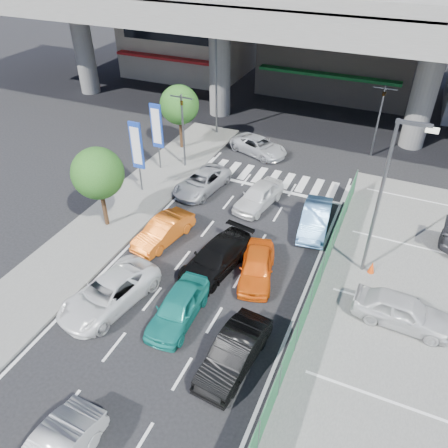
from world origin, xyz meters
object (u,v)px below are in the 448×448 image
at_px(taxi_teal_mid, 178,307).
at_px(hatch_black_mid_right, 234,353).
at_px(traffic_light_right, 382,104).
at_px(signboard_near, 137,148).
at_px(street_lamp_left, 218,74).
at_px(sedan_white_mid_left, 109,293).
at_px(kei_truck_front_right, 315,219).
at_px(sedan_white_front_mid, 259,196).
at_px(tree_near, 98,174).
at_px(wagon_silver_front_left, 202,182).
at_px(sedan_black_mid, 216,258).
at_px(tree_far, 179,105).
at_px(parked_sedan_white, 402,311).
at_px(signboard_far, 157,128).
at_px(traffic_cone, 372,267).
at_px(taxi_orange_left, 163,231).
at_px(taxi_orange_right, 257,266).
at_px(street_lamp_right, 386,189).
at_px(crossing_wagon_silver, 259,146).
at_px(traffic_light_left, 182,113).

distance_m(taxi_teal_mid, hatch_black_mid_right, 3.38).
xyz_separation_m(traffic_light_right, signboard_near, (-12.70, -11.01, -0.87)).
distance_m(traffic_light_right, taxi_teal_mid, 20.52).
bearing_deg(taxi_teal_mid, street_lamp_left, 107.10).
bearing_deg(sedan_white_mid_left, kei_truck_front_right, 64.13).
distance_m(hatch_black_mid_right, sedan_white_front_mid, 11.61).
bearing_deg(signboard_near, tree_near, -87.13).
bearing_deg(wagon_silver_front_left, sedan_black_mid, -49.70).
relative_size(traffic_light_right, signboard_near, 1.11).
bearing_deg(tree_far, hatch_black_mid_right, -55.76).
distance_m(signboard_near, parked_sedan_white, 17.13).
height_order(signboard_near, wagon_silver_front_left, signboard_near).
xyz_separation_m(signboard_far, traffic_cone, (15.04, -5.06, -2.68)).
distance_m(tree_near, parked_sedan_white, 16.30).
bearing_deg(hatch_black_mid_right, parked_sedan_white, 45.62).
distance_m(signboard_near, tree_near, 4.01).
relative_size(street_lamp_left, signboard_near, 1.70).
bearing_deg(taxi_orange_left, traffic_cone, 20.08).
bearing_deg(traffic_cone, taxi_orange_right, -153.61).
relative_size(street_lamp_right, parked_sedan_white, 1.93).
distance_m(traffic_light_right, traffic_cone, 13.68).
height_order(wagon_silver_front_left, traffic_cone, wagon_silver_front_left).
bearing_deg(crossing_wagon_silver, traffic_light_left, 155.24).
distance_m(taxi_orange_right, crossing_wagon_silver, 13.38).
height_order(tree_far, traffic_cone, tree_far).
height_order(tree_far, sedan_white_front_mid, tree_far).
height_order(taxi_teal_mid, crossing_wagon_silver, taxi_teal_mid).
height_order(kei_truck_front_right, traffic_cone, kei_truck_front_right).
height_order(tree_near, sedan_black_mid, tree_near).
relative_size(street_lamp_right, sedan_black_mid, 1.68).
xyz_separation_m(hatch_black_mid_right, taxi_orange_right, (-0.95, 5.15, -0.02)).
bearing_deg(hatch_black_mid_right, street_lamp_left, 121.43).
bearing_deg(traffic_light_right, tree_far, -161.31).
relative_size(tree_near, sedan_white_front_mid, 1.19).
bearing_deg(street_lamp_right, parked_sedan_white, -56.83).
distance_m(street_lamp_left, taxi_teal_mid, 20.04).
xyz_separation_m(sedan_white_mid_left, sedan_white_front_mid, (3.36, 10.45, 0.00)).
distance_m(traffic_light_right, hatch_black_mid_right, 21.13).
xyz_separation_m(taxi_orange_right, sedan_white_front_mid, (-2.12, 6.05, 0.02)).
xyz_separation_m(tree_far, sedan_white_front_mid, (7.99, -5.06, -2.70)).
height_order(taxi_orange_left, parked_sedan_white, parked_sedan_white).
bearing_deg(signboard_far, kei_truck_front_right, -12.59).
bearing_deg(sedan_white_mid_left, tree_far, 117.72).
bearing_deg(sedan_black_mid, sedan_white_mid_left, -118.89).
bearing_deg(street_lamp_right, traffic_light_right, 97.34).
xyz_separation_m(tree_near, taxi_teal_mid, (7.12, -4.53, -2.70)).
relative_size(sedan_black_mid, sedan_white_front_mid, 1.17).
bearing_deg(taxi_teal_mid, sedan_black_mid, 85.94).
height_order(hatch_black_mid_right, taxi_orange_left, hatch_black_mid_right).
height_order(tree_far, hatch_black_mid_right, tree_far).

